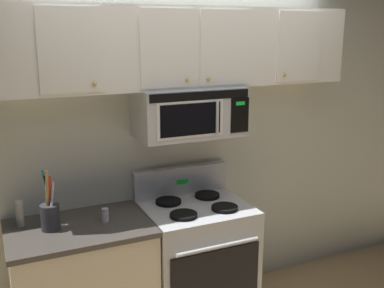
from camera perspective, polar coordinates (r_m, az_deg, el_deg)
back_wall at (r=3.55m, az=-2.01°, el=1.06°), size 5.20×0.10×2.70m
stove_range at (r=3.55m, az=0.46°, el=-14.20°), size 0.76×0.69×1.12m
over_range_microwave at (r=3.29m, az=-0.37°, el=4.01°), size 0.76×0.43×0.35m
upper_cabinets at (r=3.27m, az=-0.61°, el=11.89°), size 2.50×0.36×0.55m
counter_segment at (r=3.34m, az=-13.37°, el=-16.86°), size 0.93×0.65×0.90m
utensil_crock_charcoal at (r=3.09m, az=-17.20°, el=-8.18°), size 0.12×0.12×0.41m
salt_shaker at (r=3.14m, az=-10.72°, el=-8.68°), size 0.05×0.05×0.09m
pepper_mill at (r=3.21m, az=-20.58°, el=-8.10°), size 0.05×0.05×0.17m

